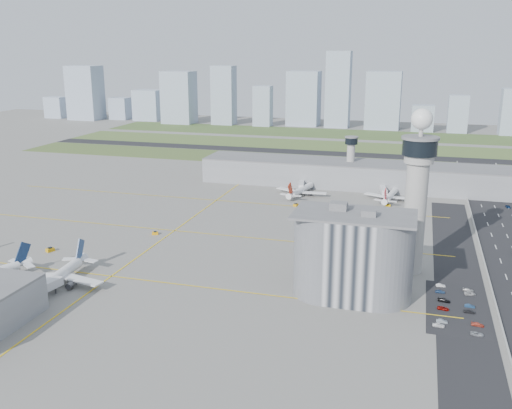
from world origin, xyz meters
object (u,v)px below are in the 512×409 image
(control_tower, at_px, (417,186))
(car_hw_2, at_px, (508,207))
(airplane_near_c, at_px, (55,272))
(car_lot_0, at_px, (439,325))
(tug_5, at_px, (388,205))
(car_lot_1, at_px, (442,321))
(car_lot_7, at_px, (478,324))
(car_lot_4, at_px, (440,291))
(airplane_far_a, at_px, (302,186))
(car_lot_5, at_px, (441,285))
(car_hw_4, at_px, (473,183))
(jet_bridge_far_1, at_px, (382,190))
(jet_bridge_far_0, at_px, (302,184))
(car_lot_9, at_px, (470,306))
(airplane_far_b, at_px, (391,191))
(tug_1, at_px, (19,281))
(tug_0, at_px, (50,249))
(car_lot_8, at_px, (469,311))
(admin_building, at_px, (353,255))
(car_lot_6, at_px, (477,334))
(car_lot_10, at_px, (470,294))
(tug_2, at_px, (29,277))
(secondary_tower, at_px, (351,157))
(car_lot_3, at_px, (444,300))
(car_lot_2, at_px, (443,308))
(jet_bridge_near_2, at_px, (31,298))
(tug_3, at_px, (155,233))

(control_tower, xyz_separation_m, car_hw_2, (49.93, 112.21, -34.42))
(airplane_near_c, distance_m, car_lot_0, 136.47)
(tug_5, relative_size, car_lot_1, 0.82)
(tug_5, bearing_deg, car_lot_7, -174.09)
(car_lot_4, bearing_deg, airplane_far_a, 29.97)
(airplane_far_a, distance_m, car_lot_5, 144.80)
(car_hw_4, bearing_deg, jet_bridge_far_1, -141.00)
(jet_bridge_far_0, distance_m, car_lot_9, 177.33)
(airplane_far_b, xyz_separation_m, tug_1, (-128.00, -164.98, -4.36))
(airplane_far_b, relative_size, tug_0, 11.12)
(airplane_far_b, height_order, car_lot_8, airplane_far_b)
(admin_building, xyz_separation_m, car_lot_6, (41.21, -18.95, -14.76))
(car_lot_7, bearing_deg, tug_5, 19.93)
(tug_5, height_order, car_lot_9, tug_5)
(control_tower, xyz_separation_m, airplane_near_c, (-126.36, -52.65, -28.98))
(admin_building, xyz_separation_m, car_lot_10, (41.19, 12.36, -14.75))
(tug_2, height_order, car_lot_7, tug_2)
(secondary_tower, xyz_separation_m, car_hw_4, (77.66, 27.59, -18.21))
(secondary_tower, bearing_deg, car_lot_3, -72.19)
(car_lot_3, bearing_deg, car_lot_9, -94.89)
(car_lot_1, height_order, car_hw_4, car_hw_4)
(car_lot_10, bearing_deg, control_tower, 41.43)
(jet_bridge_far_0, xyz_separation_m, tug_0, (-82.19, -144.18, -1.89))
(car_lot_6, distance_m, car_hw_2, 163.70)
(car_lot_2, xyz_separation_m, car_lot_10, (9.58, 15.39, 0.01))
(admin_building, height_order, car_lot_6, admin_building)
(airplane_far_a, height_order, car_lot_5, airplane_far_a)
(car_lot_7, relative_size, car_lot_8, 1.04)
(admin_building, relative_size, tug_2, 11.75)
(jet_bridge_near_2, relative_size, car_lot_8, 3.69)
(jet_bridge_far_0, xyz_separation_m, car_lot_5, (81.22, -136.87, -2.29))
(secondary_tower, xyz_separation_m, airplane_far_b, (27.92, -30.72, -13.64))
(secondary_tower, bearing_deg, tug_1, -117.08)
(tug_1, xyz_separation_m, tug_2, (1.55, 3.82, 0.23))
(car_lot_6, relative_size, car_hw_4, 1.12)
(admin_building, distance_m, car_lot_6, 47.70)
(jet_bridge_near_2, distance_m, car_lot_0, 136.77)
(airplane_far_a, bearing_deg, airplane_near_c, 171.30)
(control_tower, bearing_deg, car_lot_7, -62.61)
(secondary_tower, bearing_deg, car_lot_1, -74.03)
(tug_2, distance_m, car_lot_5, 156.20)
(tug_3, xyz_separation_m, car_lot_1, (129.45, -57.26, -0.24))
(control_tower, xyz_separation_m, tug_0, (-152.19, -20.18, -34.08))
(car_lot_3, bearing_deg, jet_bridge_far_1, 21.92)
(jet_bridge_near_2, relative_size, tug_5, 4.84)
(admin_building, distance_m, car_lot_1, 36.73)
(control_tower, xyz_separation_m, car_lot_9, (20.44, -28.51, -34.49))
(airplane_far_a, bearing_deg, car_lot_9, -136.07)
(tug_0, bearing_deg, secondary_tower, 79.92)
(tug_3, height_order, car_lot_7, tug_3)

